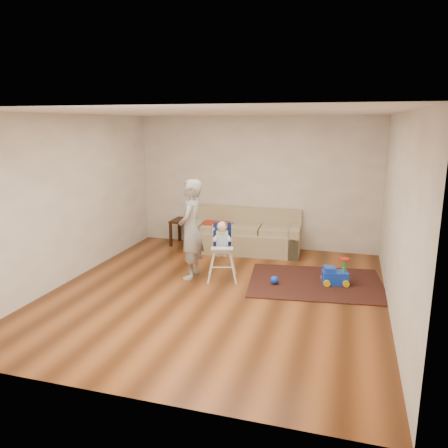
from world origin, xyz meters
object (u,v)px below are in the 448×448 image
(high_chair, at_px, (222,252))
(adult, at_px, (191,229))
(side_table, at_px, (185,232))
(ride_on_toy, at_px, (335,271))
(toy_ball, at_px, (274,280))
(sofa, at_px, (246,231))

(high_chair, distance_m, adult, 0.64)
(side_table, relative_size, high_chair, 0.54)
(ride_on_toy, relative_size, toy_ball, 3.25)
(side_table, bearing_deg, adult, -66.01)
(ride_on_toy, distance_m, adult, 2.44)
(adult, bearing_deg, toy_ball, 85.37)
(side_table, xyz_separation_m, toy_ball, (2.26, -1.86, -0.19))
(ride_on_toy, xyz_separation_m, high_chair, (-1.82, -0.26, 0.25))
(sofa, bearing_deg, toy_ball, -65.78)
(ride_on_toy, height_order, toy_ball, ride_on_toy)
(ride_on_toy, distance_m, high_chair, 1.86)
(high_chair, bearing_deg, toy_ball, -17.62)
(sofa, bearing_deg, high_chair, -93.00)
(sofa, bearing_deg, adult, -109.75)
(side_table, distance_m, ride_on_toy, 3.56)
(toy_ball, xyz_separation_m, high_chair, (-0.89, 0.03, 0.40))
(side_table, distance_m, high_chair, 2.30)
(toy_ball, height_order, adult, adult)
(adult, bearing_deg, high_chair, 90.25)
(ride_on_toy, relative_size, high_chair, 0.44)
(toy_ball, relative_size, high_chair, 0.13)
(side_table, distance_m, toy_ball, 2.93)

